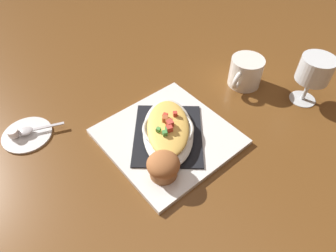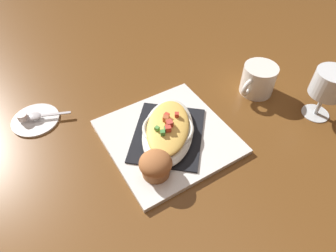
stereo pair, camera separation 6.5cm
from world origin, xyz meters
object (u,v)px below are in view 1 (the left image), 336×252
creamer_saucer (27,134)px  spoon (28,131)px  square_plate (168,137)px  coffee_mug (245,73)px  muffin (163,166)px  stemmed_glass (314,72)px  creamer_cup_0 (13,133)px  gratin_dish (168,129)px

creamer_saucer → spoon: size_ratio=1.08×
square_plate → spoon: size_ratio=2.57×
square_plate → spoon: bearing=143.9°
coffee_mug → creamer_saucer: (-0.55, 0.14, -0.03)m
muffin → creamer_saucer: 0.34m
square_plate → stemmed_glass: stemmed_glass is taller
muffin → spoon: bearing=125.5°
stemmed_glass → creamer_cup_0: (-0.65, 0.29, -0.07)m
square_plate → gratin_dish: size_ratio=1.15×
coffee_mug → stemmed_glass: (0.08, -0.13, 0.05)m
square_plate → creamer_cup_0: creamer_cup_0 is taller
muffin → stemmed_glass: stemmed_glass is taller
gratin_dish → stemmed_glass: stemmed_glass is taller
muffin → creamer_cup_0: muffin is taller
creamer_cup_0 → stemmed_glass: bearing=-23.6°
gratin_dish → stemmed_glass: 0.38m
gratin_dish → muffin: 0.11m
muffin → coffee_mug: 0.37m
gratin_dish → stemmed_glass: (0.36, -0.09, 0.06)m
muffin → creamer_saucer: bearing=126.1°
coffee_mug → stemmed_glass: bearing=-58.5°
spoon → coffee_mug: bearing=-14.7°
muffin → creamer_saucer: muffin is taller
spoon → stemmed_glass: bearing=-23.9°
gratin_dish → spoon: gratin_dish is taller
gratin_dish → creamer_cup_0: 0.35m
stemmed_glass → spoon: size_ratio=1.20×
gratin_dish → coffee_mug: (0.28, 0.05, 0.00)m
gratin_dish → coffee_mug: bearing=9.6°
stemmed_glass → creamer_saucer: size_ratio=1.12×
muffin → creamer_cup_0: size_ratio=2.78×
muffin → square_plate: bearing=50.7°
stemmed_glass → square_plate: bearing=166.6°
coffee_mug → stemmed_glass: size_ratio=0.90×
gratin_dish → coffee_mug: coffee_mug is taller
coffee_mug → gratin_dish: bearing=-170.4°
muffin → stemmed_glass: (0.43, -0.01, 0.05)m
stemmed_glass → creamer_cup_0: 0.72m
coffee_mug → creamer_saucer: coffee_mug is taller
square_plate → coffee_mug: (0.28, 0.05, 0.03)m
creamer_saucer → muffin: bearing=-53.9°
square_plate → spoon: 0.32m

